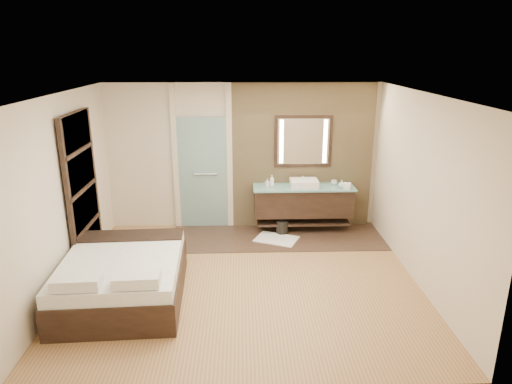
{
  "coord_description": "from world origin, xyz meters",
  "views": [
    {
      "loc": [
        -0.03,
        -6.02,
        3.27
      ],
      "look_at": [
        0.18,
        0.6,
        1.18
      ],
      "focal_mm": 32.0,
      "sensor_mm": 36.0,
      "label": 1
    }
  ],
  "objects_px": {
    "mirror_unit": "(303,141)",
    "waste_bin": "(282,227)",
    "vanity": "(303,201)",
    "bed": "(123,278)"
  },
  "relations": [
    {
      "from": "bed",
      "to": "mirror_unit",
      "type": "bearing_deg",
      "value": 40.61
    },
    {
      "from": "vanity",
      "to": "mirror_unit",
      "type": "bearing_deg",
      "value": 90.0
    },
    {
      "from": "vanity",
      "to": "mirror_unit",
      "type": "distance_m",
      "value": 1.1
    },
    {
      "from": "vanity",
      "to": "mirror_unit",
      "type": "xyz_separation_m",
      "value": [
        0.0,
        0.24,
        1.07
      ]
    },
    {
      "from": "mirror_unit",
      "to": "bed",
      "type": "relative_size",
      "value": 0.52
    },
    {
      "from": "vanity",
      "to": "mirror_unit",
      "type": "height_order",
      "value": "mirror_unit"
    },
    {
      "from": "vanity",
      "to": "bed",
      "type": "xyz_separation_m",
      "value": [
        -2.75,
        -2.36,
        -0.27
      ]
    },
    {
      "from": "mirror_unit",
      "to": "waste_bin",
      "type": "xyz_separation_m",
      "value": [
        -0.4,
        -0.41,
        -1.52
      ]
    },
    {
      "from": "mirror_unit",
      "to": "waste_bin",
      "type": "height_order",
      "value": "mirror_unit"
    },
    {
      "from": "mirror_unit",
      "to": "bed",
      "type": "distance_m",
      "value": 4.01
    }
  ]
}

